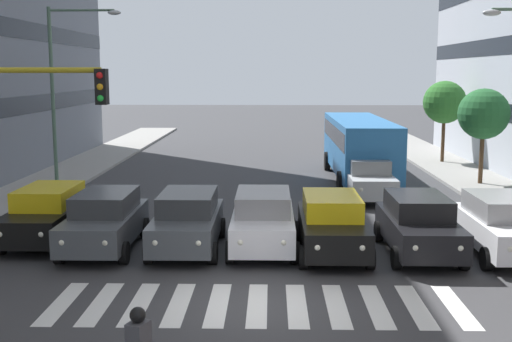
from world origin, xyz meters
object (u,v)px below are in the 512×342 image
(car_0, at_px, (502,225))
(bus_behind_traffic, at_px, (359,142))
(car_row2_0, at_px, (368,178))
(street_tree_2, at_px, (484,114))
(car_3, at_px, (263,220))
(car_2, at_px, (332,224))
(street_lamp_right, at_px, (63,80))
(car_1, at_px, (418,224))
(car_4, at_px, (188,220))
(street_tree_3, at_px, (445,102))
(car_5, at_px, (105,220))
(car_6, at_px, (48,214))

(car_0, bearing_deg, bus_behind_traffic, -79.64)
(car_row2_0, distance_m, street_tree_2, 6.95)
(car_3, height_order, bus_behind_traffic, bus_behind_traffic)
(car_2, bearing_deg, street_lamp_right, -40.64)
(car_1, relative_size, street_tree_2, 1.01)
(car_4, height_order, street_lamp_right, street_lamp_right)
(car_1, distance_m, car_row2_0, 8.21)
(car_1, height_order, bus_behind_traffic, bus_behind_traffic)
(car_2, height_order, car_row2_0, same)
(car_3, xyz_separation_m, car_row2_0, (-4.27, -7.78, 0.00))
(street_tree_3, bearing_deg, bus_behind_traffic, 45.10)
(car_4, height_order, car_row2_0, same)
(car_5, height_order, bus_behind_traffic, bus_behind_traffic)
(car_6, relative_size, street_tree_2, 1.01)
(car_4, relative_size, street_lamp_right, 0.57)
(car_2, bearing_deg, street_tree_3, -113.50)
(car_5, height_order, street_lamp_right, street_lamp_right)
(car_0, relative_size, car_5, 1.00)
(car_row2_0, height_order, street_tree_3, street_tree_3)
(bus_behind_traffic, bearing_deg, street_lamp_right, 16.36)
(car_0, bearing_deg, car_row2_0, -72.28)
(street_tree_2, bearing_deg, car_3, 47.59)
(car_3, distance_m, bus_behind_traffic, 13.41)
(street_tree_2, bearing_deg, car_0, 74.97)
(car_0, distance_m, car_2, 4.90)
(street_tree_3, bearing_deg, car_0, 80.24)
(car_0, xyz_separation_m, car_6, (13.63, -1.17, 0.00))
(bus_behind_traffic, relative_size, street_lamp_right, 1.34)
(car_1, bearing_deg, car_6, -5.69)
(car_6, distance_m, bus_behind_traffic, 16.39)
(car_1, relative_size, car_row2_0, 1.00)
(car_row2_0, xyz_separation_m, street_tree_2, (-5.69, -3.13, 2.47))
(car_1, relative_size, bus_behind_traffic, 0.42)
(car_1, relative_size, car_6, 1.00)
(car_1, height_order, street_tree_2, street_tree_2)
(car_1, height_order, car_row2_0, same)
(car_6, bearing_deg, car_3, 174.07)
(car_5, distance_m, car_6, 2.17)
(car_1, bearing_deg, car_row2_0, -88.26)
(car_3, height_order, street_tree_3, street_tree_3)
(car_1, relative_size, street_lamp_right, 0.57)
(bus_behind_traffic, bearing_deg, car_0, 100.36)
(street_lamp_right, bearing_deg, car_row2_0, 175.88)
(street_tree_2, bearing_deg, car_6, 31.46)
(car_3, xyz_separation_m, street_tree_2, (-9.96, -10.91, 2.47))
(car_2, distance_m, car_6, 8.81)
(car_5, relative_size, car_row2_0, 1.00)
(car_6, relative_size, street_lamp_right, 0.57)
(car_4, bearing_deg, car_0, 177.61)
(car_2, relative_size, street_tree_3, 0.96)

